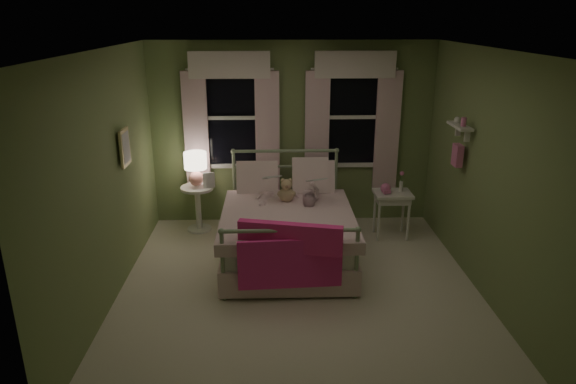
{
  "coord_description": "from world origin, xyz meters",
  "views": [
    {
      "loc": [
        -0.28,
        -5.09,
        2.92
      ],
      "look_at": [
        -0.11,
        0.45,
        1.0
      ],
      "focal_mm": 32.0,
      "sensor_mm": 36.0,
      "label": 1
    }
  ],
  "objects_px": {
    "child_right": "(308,174)",
    "nightstand_right": "(392,199)",
    "teddy_bear": "(287,192)",
    "nightstand_left": "(198,202)",
    "bed": "(288,230)",
    "child_left": "(264,179)",
    "table_lamp": "(196,166)"
  },
  "relations": [
    {
      "from": "nightstand_left",
      "to": "table_lamp",
      "type": "bearing_deg",
      "value": 45.0
    },
    {
      "from": "child_right",
      "to": "teddy_bear",
      "type": "relative_size",
      "value": 2.51
    },
    {
      "from": "teddy_bear",
      "to": "bed",
      "type": "bearing_deg",
      "value": -88.85
    },
    {
      "from": "nightstand_left",
      "to": "nightstand_right",
      "type": "relative_size",
      "value": 1.02
    },
    {
      "from": "bed",
      "to": "teddy_bear",
      "type": "xyz_separation_m",
      "value": [
        -0.01,
        0.27,
        0.42
      ]
    },
    {
      "from": "nightstand_left",
      "to": "nightstand_right",
      "type": "bearing_deg",
      "value": -6.85
    },
    {
      "from": "table_lamp",
      "to": "teddy_bear",
      "type": "bearing_deg",
      "value": -28.3
    },
    {
      "from": "child_left",
      "to": "nightstand_left",
      "type": "distance_m",
      "value": 1.19
    },
    {
      "from": "bed",
      "to": "teddy_bear",
      "type": "relative_size",
      "value": 6.35
    },
    {
      "from": "nightstand_left",
      "to": "table_lamp",
      "type": "relative_size",
      "value": 1.36
    },
    {
      "from": "teddy_bear",
      "to": "table_lamp",
      "type": "relative_size",
      "value": 0.67
    },
    {
      "from": "child_right",
      "to": "table_lamp",
      "type": "relative_size",
      "value": 1.68
    },
    {
      "from": "child_right",
      "to": "table_lamp",
      "type": "height_order",
      "value": "child_right"
    },
    {
      "from": "child_right",
      "to": "nightstand_right",
      "type": "distance_m",
      "value": 1.25
    },
    {
      "from": "child_right",
      "to": "teddy_bear",
      "type": "bearing_deg",
      "value": 33.9
    },
    {
      "from": "teddy_bear",
      "to": "nightstand_left",
      "type": "bearing_deg",
      "value": 151.7
    },
    {
      "from": "bed",
      "to": "nightstand_left",
      "type": "bearing_deg",
      "value": 142.85
    },
    {
      "from": "teddy_bear",
      "to": "nightstand_left",
      "type": "distance_m",
      "value": 1.45
    },
    {
      "from": "child_right",
      "to": "teddy_bear",
      "type": "height_order",
      "value": "child_right"
    },
    {
      "from": "table_lamp",
      "to": "nightstand_right",
      "type": "relative_size",
      "value": 0.75
    },
    {
      "from": "bed",
      "to": "child_right",
      "type": "height_order",
      "value": "child_right"
    },
    {
      "from": "child_left",
      "to": "table_lamp",
      "type": "height_order",
      "value": "child_left"
    },
    {
      "from": "bed",
      "to": "child_right",
      "type": "xyz_separation_m",
      "value": [
        0.27,
        0.43,
        0.6
      ]
    },
    {
      "from": "nightstand_right",
      "to": "teddy_bear",
      "type": "bearing_deg",
      "value": -166.72
    },
    {
      "from": "child_left",
      "to": "nightstand_right",
      "type": "distance_m",
      "value": 1.77
    },
    {
      "from": "child_right",
      "to": "nightstand_right",
      "type": "bearing_deg",
      "value": -166.69
    },
    {
      "from": "nightstand_left",
      "to": "nightstand_right",
      "type": "distance_m",
      "value": 2.7
    },
    {
      "from": "bed",
      "to": "teddy_bear",
      "type": "bearing_deg",
      "value": 91.15
    },
    {
      "from": "bed",
      "to": "child_left",
      "type": "bearing_deg",
      "value": 123.42
    },
    {
      "from": "child_right",
      "to": "nightstand_left",
      "type": "distance_m",
      "value": 1.69
    },
    {
      "from": "child_left",
      "to": "child_right",
      "type": "distance_m",
      "value": 0.56
    },
    {
      "from": "teddy_bear",
      "to": "table_lamp",
      "type": "distance_m",
      "value": 1.41
    }
  ]
}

